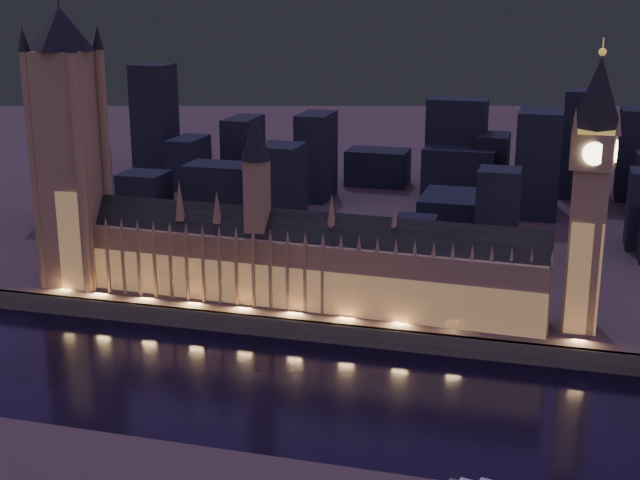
# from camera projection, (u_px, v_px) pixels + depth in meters

# --- Properties ---
(ground_plane) EXTENTS (2000.00, 2000.00, 0.00)m
(ground_plane) POSITION_uv_depth(u_px,v_px,m) (266.00, 381.00, 319.57)
(ground_plane) COLOR black
(ground_plane) RESTS_ON ground
(north_bank) EXTENTS (2000.00, 960.00, 8.00)m
(north_bank) POSITION_uv_depth(u_px,v_px,m) (453.00, 140.00, 800.38)
(north_bank) COLOR #4B3536
(north_bank) RESTS_ON ground
(embankment_wall) EXTENTS (2000.00, 2.50, 8.00)m
(embankment_wall) POSITION_uv_depth(u_px,v_px,m) (299.00, 330.00, 356.48)
(embankment_wall) COLOR #484C44
(embankment_wall) RESTS_ON ground
(palace_of_westminster) EXTENTS (202.00, 29.46, 78.00)m
(palace_of_westminster) POSITION_uv_depth(u_px,v_px,m) (301.00, 261.00, 370.86)
(palace_of_westminster) COLOR #978154
(palace_of_westminster) RESTS_ON north_bank
(victoria_tower) EXTENTS (31.68, 31.68, 132.55)m
(victoria_tower) POSITION_uv_depth(u_px,v_px,m) (69.00, 136.00, 385.12)
(victoria_tower) COLOR #978154
(victoria_tower) RESTS_ON north_bank
(elizabeth_tower) EXTENTS (18.00, 18.00, 110.88)m
(elizabeth_tower) POSITION_uv_depth(u_px,v_px,m) (592.00, 173.00, 330.02)
(elizabeth_tower) COLOR #978154
(elizabeth_tower) RESTS_ON north_bank
(city_backdrop) EXTENTS (480.61, 215.63, 76.45)m
(city_backdrop) POSITION_uv_depth(u_px,v_px,m) (464.00, 171.00, 530.45)
(city_backdrop) COLOR black
(city_backdrop) RESTS_ON north_bank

